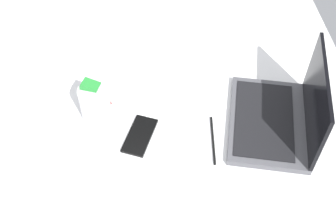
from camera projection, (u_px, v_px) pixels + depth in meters
The scene contains 5 objects.
bed_mattress at pixel (138, 91), 152.37cm from camera, with size 180.00×140.00×18.00cm, color white.
laptop at pixel (281, 116), 127.67cm from camera, with size 37.30×29.79×23.00cm.
snack_cup at pixel (95, 102), 129.40cm from camera, with size 9.00×9.36×12.92cm.
cell_phone at pixel (139, 136), 128.05cm from camera, with size 6.80×14.00×0.80cm, color black.
charger_cable at pixel (213, 140), 127.14cm from camera, with size 17.00×0.60×0.60cm, color black.
Camera 1 is at (104.30, 2.11, 120.79)cm, focal length 46.84 mm.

